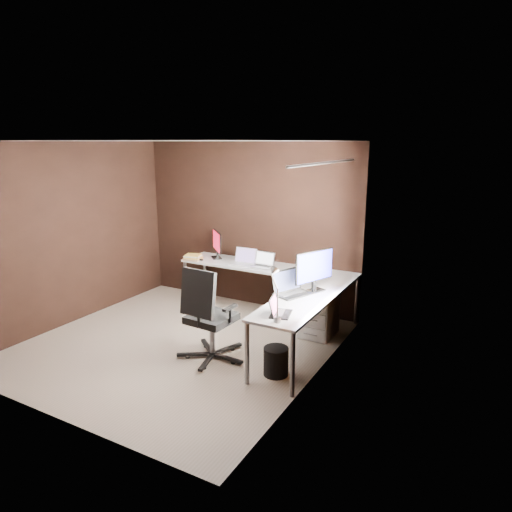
{
  "coord_description": "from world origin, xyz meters",
  "views": [
    {
      "loc": [
        3.42,
        -4.19,
        2.49
      ],
      "look_at": [
        0.6,
        0.95,
        1.02
      ],
      "focal_mm": 32.0,
      "sensor_mm": 36.0,
      "label": 1
    }
  ],
  "objects_px": {
    "laptop_silver": "(263,264)",
    "laptop_black_big": "(290,289)",
    "drawer_pedestal": "(318,313)",
    "wastebasket": "(276,361)",
    "monitor_left": "(217,243)",
    "laptop_white": "(244,261)",
    "monitor_right": "(315,268)",
    "desk_lamp": "(275,287)",
    "office_chair": "(210,332)",
    "laptop_black_small": "(278,310)",
    "book_stack": "(193,257)"
  },
  "relations": [
    {
      "from": "drawer_pedestal",
      "to": "wastebasket",
      "type": "bearing_deg",
      "value": -90.43
    },
    {
      "from": "book_stack",
      "to": "wastebasket",
      "type": "distance_m",
      "value": 2.6
    },
    {
      "from": "drawer_pedestal",
      "to": "desk_lamp",
      "type": "height_order",
      "value": "desk_lamp"
    },
    {
      "from": "desk_lamp",
      "to": "laptop_silver",
      "type": "bearing_deg",
      "value": 113.88
    },
    {
      "from": "office_chair",
      "to": "drawer_pedestal",
      "type": "bearing_deg",
      "value": 59.24
    },
    {
      "from": "laptop_silver",
      "to": "laptop_black_small",
      "type": "height_order",
      "value": "laptop_silver"
    },
    {
      "from": "laptop_black_small",
      "to": "monitor_left",
      "type": "bearing_deg",
      "value": 33.31
    },
    {
      "from": "monitor_left",
      "to": "book_stack",
      "type": "xyz_separation_m",
      "value": [
        -0.27,
        -0.27,
        -0.2
      ]
    },
    {
      "from": "laptop_white",
      "to": "monitor_right",
      "type": "bearing_deg",
      "value": -27.47
    },
    {
      "from": "monitor_right",
      "to": "laptop_black_big",
      "type": "distance_m",
      "value": 0.38
    },
    {
      "from": "laptop_silver",
      "to": "laptop_black_big",
      "type": "distance_m",
      "value": 1.25
    },
    {
      "from": "desk_lamp",
      "to": "laptop_black_small",
      "type": "bearing_deg",
      "value": 90.79
    },
    {
      "from": "monitor_left",
      "to": "laptop_black_small",
      "type": "relative_size",
      "value": 1.28
    },
    {
      "from": "drawer_pedestal",
      "to": "laptop_silver",
      "type": "relative_size",
      "value": 1.86
    },
    {
      "from": "monitor_right",
      "to": "laptop_black_big",
      "type": "bearing_deg",
      "value": 160.63
    },
    {
      "from": "drawer_pedestal",
      "to": "office_chair",
      "type": "distance_m",
      "value": 1.53
    },
    {
      "from": "laptop_white",
      "to": "desk_lamp",
      "type": "height_order",
      "value": "desk_lamp"
    },
    {
      "from": "laptop_white",
      "to": "laptop_black_small",
      "type": "relative_size",
      "value": 1.07
    },
    {
      "from": "laptop_black_small",
      "to": "wastebasket",
      "type": "xyz_separation_m",
      "value": [
        -0.04,
        0.05,
        -0.62
      ]
    },
    {
      "from": "drawer_pedestal",
      "to": "monitor_right",
      "type": "xyz_separation_m",
      "value": [
        0.07,
        -0.37,
        0.71
      ]
    },
    {
      "from": "monitor_right",
      "to": "office_chair",
      "type": "bearing_deg",
      "value": 156.18
    },
    {
      "from": "drawer_pedestal",
      "to": "wastebasket",
      "type": "xyz_separation_m",
      "value": [
        -0.01,
        -1.24,
        -0.14
      ]
    },
    {
      "from": "book_stack",
      "to": "desk_lamp",
      "type": "xyz_separation_m",
      "value": [
        2.18,
        -1.57,
        0.3
      ]
    },
    {
      "from": "desk_lamp",
      "to": "laptop_white",
      "type": "bearing_deg",
      "value": 121.15
    },
    {
      "from": "monitor_left",
      "to": "laptop_white",
      "type": "relative_size",
      "value": 1.2
    },
    {
      "from": "laptop_white",
      "to": "book_stack",
      "type": "relative_size",
      "value": 1.24
    },
    {
      "from": "monitor_right",
      "to": "office_chair",
      "type": "relative_size",
      "value": 0.51
    },
    {
      "from": "desk_lamp",
      "to": "laptop_black_big",
      "type": "bearing_deg",
      "value": 96.06
    },
    {
      "from": "desk_lamp",
      "to": "book_stack",
      "type": "bearing_deg",
      "value": 137.03
    },
    {
      "from": "laptop_white",
      "to": "desk_lamp",
      "type": "bearing_deg",
      "value": -53.23
    },
    {
      "from": "drawer_pedestal",
      "to": "monitor_left",
      "type": "height_order",
      "value": "monitor_left"
    },
    {
      "from": "laptop_black_small",
      "to": "book_stack",
      "type": "xyz_separation_m",
      "value": [
        -2.16,
        1.44,
        -0.0
      ]
    },
    {
      "from": "monitor_left",
      "to": "book_stack",
      "type": "distance_m",
      "value": 0.43
    },
    {
      "from": "desk_lamp",
      "to": "office_chair",
      "type": "relative_size",
      "value": 0.48
    },
    {
      "from": "laptop_black_big",
      "to": "office_chair",
      "type": "distance_m",
      "value": 1.08
    },
    {
      "from": "drawer_pedestal",
      "to": "monitor_left",
      "type": "bearing_deg",
      "value": 167.34
    },
    {
      "from": "laptop_silver",
      "to": "desk_lamp",
      "type": "height_order",
      "value": "desk_lamp"
    },
    {
      "from": "laptop_black_small",
      "to": "desk_lamp",
      "type": "height_order",
      "value": "desk_lamp"
    },
    {
      "from": "monitor_right",
      "to": "laptop_silver",
      "type": "distance_m",
      "value": 1.28
    },
    {
      "from": "laptop_white",
      "to": "desk_lamp",
      "type": "distance_m",
      "value": 2.2
    },
    {
      "from": "monitor_right",
      "to": "laptop_black_small",
      "type": "xyz_separation_m",
      "value": [
        -0.03,
        -0.92,
        -0.24
      ]
    },
    {
      "from": "laptop_black_big",
      "to": "laptop_black_small",
      "type": "xyz_separation_m",
      "value": [
        0.17,
        -0.68,
        -0.02
      ]
    },
    {
      "from": "monitor_left",
      "to": "monitor_right",
      "type": "distance_m",
      "value": 2.08
    },
    {
      "from": "laptop_white",
      "to": "book_stack",
      "type": "distance_m",
      "value": 0.84
    },
    {
      "from": "drawer_pedestal",
      "to": "office_chair",
      "type": "bearing_deg",
      "value": -123.99
    },
    {
      "from": "book_stack",
      "to": "desk_lamp",
      "type": "height_order",
      "value": "desk_lamp"
    },
    {
      "from": "laptop_black_big",
      "to": "laptop_black_small",
      "type": "height_order",
      "value": "laptop_black_big"
    },
    {
      "from": "book_stack",
      "to": "laptop_black_small",
      "type": "bearing_deg",
      "value": -33.68
    },
    {
      "from": "drawer_pedestal",
      "to": "wastebasket",
      "type": "relative_size",
      "value": 1.89
    },
    {
      "from": "desk_lamp",
      "to": "office_chair",
      "type": "height_order",
      "value": "desk_lamp"
    }
  ]
}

